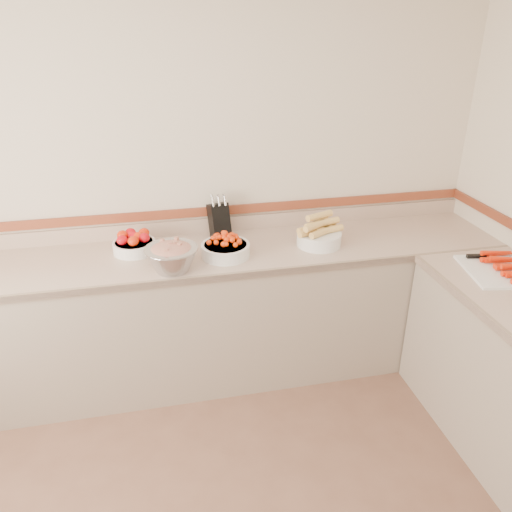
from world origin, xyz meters
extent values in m
plane|color=beige|center=(0.00, 2.00, 1.30)|extent=(4.00, 0.00, 4.00)
cube|color=#C4A58E|center=(0.00, 1.68, 0.88)|extent=(4.00, 0.65, 0.04)
cube|color=#A09180|center=(0.00, 1.68, 0.43)|extent=(4.00, 0.63, 0.86)
cube|color=gray|center=(0.00, 1.36, 0.88)|extent=(4.00, 0.02, 0.04)
cube|color=#C4A58E|center=(0.00, 1.99, 0.95)|extent=(4.00, 0.02, 0.10)
cube|color=brown|center=(0.00, 1.99, 1.05)|extent=(4.00, 0.02, 0.06)
cube|color=black|center=(0.22, 1.90, 1.01)|extent=(0.15, 0.17, 0.24)
cylinder|color=silver|center=(0.18, 1.87, 1.16)|extent=(0.02, 0.03, 0.06)
cylinder|color=silver|center=(0.22, 1.87, 1.16)|extent=(0.02, 0.03, 0.06)
cylinder|color=silver|center=(0.26, 1.87, 1.16)|extent=(0.02, 0.03, 0.06)
cylinder|color=silver|center=(0.18, 1.90, 1.16)|extent=(0.02, 0.03, 0.06)
cylinder|color=silver|center=(0.22, 1.90, 1.16)|extent=(0.02, 0.03, 0.06)
cylinder|color=silver|center=(0.26, 1.90, 1.16)|extent=(0.02, 0.03, 0.06)
cylinder|color=silver|center=(0.18, 1.92, 1.16)|extent=(0.02, 0.03, 0.06)
cylinder|color=silver|center=(0.22, 1.92, 1.16)|extent=(0.02, 0.03, 0.06)
cylinder|color=silver|center=(0.26, 1.92, 1.16)|extent=(0.02, 0.03, 0.06)
cylinder|color=white|center=(-0.33, 1.78, 0.93)|extent=(0.26, 0.26, 0.07)
torus|color=white|center=(-0.33, 1.78, 0.96)|extent=(0.26, 0.26, 0.01)
cylinder|color=white|center=(-0.33, 1.78, 0.96)|extent=(0.23, 0.23, 0.01)
ellipsoid|color=red|center=(-0.39, 1.74, 1.00)|extent=(0.07, 0.07, 0.06)
ellipsoid|color=red|center=(-0.33, 1.71, 1.00)|extent=(0.07, 0.07, 0.06)
ellipsoid|color=red|center=(-0.26, 1.75, 1.00)|extent=(0.07, 0.07, 0.06)
ellipsoid|color=red|center=(-0.39, 1.82, 1.00)|extent=(0.07, 0.07, 0.06)
ellipsoid|color=red|center=(-0.33, 1.79, 1.00)|extent=(0.07, 0.07, 0.06)
ellipsoid|color=red|center=(-0.26, 1.83, 1.00)|extent=(0.07, 0.07, 0.06)
ellipsoid|color=red|center=(-0.35, 1.85, 1.00)|extent=(0.07, 0.07, 0.06)
ellipsoid|color=red|center=(-0.30, 1.77, 1.00)|extent=(0.07, 0.07, 0.06)
cylinder|color=white|center=(0.21, 1.60, 0.94)|extent=(0.30, 0.30, 0.08)
torus|color=white|center=(0.21, 1.60, 0.97)|extent=(0.30, 0.30, 0.01)
cylinder|color=white|center=(0.21, 1.60, 0.97)|extent=(0.26, 0.26, 0.01)
sphere|color=#F73908|center=(0.28, 1.60, 1.01)|extent=(0.03, 0.03, 0.03)
sphere|color=#F73908|center=(0.21, 1.58, 1.02)|extent=(0.03, 0.03, 0.03)
sphere|color=#F73908|center=(0.22, 1.70, 1.00)|extent=(0.03, 0.03, 0.03)
sphere|color=#F73908|center=(0.24, 1.59, 1.02)|extent=(0.03, 0.03, 0.03)
sphere|color=#F73908|center=(0.21, 1.62, 1.03)|extent=(0.03, 0.03, 0.03)
sphere|color=#F73908|center=(0.12, 1.60, 1.01)|extent=(0.03, 0.03, 0.03)
sphere|color=#F73908|center=(0.22, 1.54, 1.03)|extent=(0.03, 0.03, 0.03)
sphere|color=#F73908|center=(0.22, 1.66, 1.02)|extent=(0.03, 0.03, 0.03)
sphere|color=#F73908|center=(0.27, 1.67, 1.00)|extent=(0.03, 0.03, 0.03)
sphere|color=#F73908|center=(0.22, 1.60, 1.03)|extent=(0.03, 0.03, 0.03)
sphere|color=#F73908|center=(0.20, 1.61, 1.04)|extent=(0.03, 0.03, 0.03)
sphere|color=#F73908|center=(0.23, 1.65, 1.02)|extent=(0.03, 0.03, 0.03)
sphere|color=#F73908|center=(0.27, 1.63, 1.02)|extent=(0.03, 0.03, 0.03)
sphere|color=#F73908|center=(0.21, 1.65, 1.02)|extent=(0.03, 0.03, 0.03)
sphere|color=#F73908|center=(0.28, 1.65, 1.01)|extent=(0.03, 0.03, 0.03)
sphere|color=#F73908|center=(0.15, 1.53, 1.00)|extent=(0.03, 0.03, 0.03)
sphere|color=#F73908|center=(0.22, 1.60, 1.05)|extent=(0.03, 0.03, 0.03)
sphere|color=#F73908|center=(0.24, 1.55, 1.02)|extent=(0.03, 0.03, 0.03)
sphere|color=#F73908|center=(0.21, 1.61, 1.04)|extent=(0.03, 0.03, 0.03)
sphere|color=#F73908|center=(0.14, 1.61, 1.01)|extent=(0.03, 0.03, 0.03)
sphere|color=#F73908|center=(0.21, 1.59, 1.05)|extent=(0.03, 0.03, 0.03)
sphere|color=#F73908|center=(0.24, 1.67, 1.01)|extent=(0.03, 0.03, 0.03)
sphere|color=#F73908|center=(0.11, 1.59, 1.00)|extent=(0.03, 0.03, 0.03)
sphere|color=#F73908|center=(0.23, 1.53, 1.01)|extent=(0.03, 0.03, 0.03)
sphere|color=#F73908|center=(0.15, 1.56, 1.01)|extent=(0.03, 0.03, 0.03)
sphere|color=#F73908|center=(0.15, 1.55, 1.01)|extent=(0.03, 0.03, 0.03)
sphere|color=#F73908|center=(0.20, 1.57, 1.03)|extent=(0.03, 0.03, 0.03)
sphere|color=#F73908|center=(0.17, 1.55, 1.02)|extent=(0.03, 0.03, 0.03)
sphere|color=#F73908|center=(0.24, 1.57, 1.02)|extent=(0.03, 0.03, 0.03)
sphere|color=#F73908|center=(0.18, 1.51, 1.00)|extent=(0.03, 0.03, 0.03)
sphere|color=#F73908|center=(0.21, 1.60, 1.03)|extent=(0.03, 0.03, 0.03)
sphere|color=#F73908|center=(0.14, 1.58, 1.01)|extent=(0.03, 0.03, 0.03)
sphere|color=#F73908|center=(0.21, 1.59, 1.03)|extent=(0.03, 0.03, 0.03)
sphere|color=#F73908|center=(0.17, 1.63, 1.02)|extent=(0.03, 0.03, 0.03)
sphere|color=#F73908|center=(0.28, 1.56, 1.01)|extent=(0.03, 0.03, 0.03)
sphere|color=#F73908|center=(0.15, 1.57, 1.01)|extent=(0.03, 0.03, 0.03)
sphere|color=#F73908|center=(0.23, 1.59, 1.02)|extent=(0.03, 0.03, 0.03)
sphere|color=#F73908|center=(0.31, 1.58, 1.00)|extent=(0.03, 0.03, 0.03)
sphere|color=#F73908|center=(0.15, 1.68, 1.00)|extent=(0.03, 0.03, 0.03)
cylinder|color=white|center=(0.82, 1.63, 0.94)|extent=(0.28, 0.28, 0.08)
torus|color=white|center=(0.82, 1.63, 0.98)|extent=(0.29, 0.29, 0.01)
cylinder|color=#FBC568|center=(0.76, 1.61, 1.00)|extent=(0.19, 0.11, 0.04)
cylinder|color=#FBC568|center=(0.82, 1.59, 1.00)|extent=(0.19, 0.13, 0.04)
cylinder|color=#FBC568|center=(0.88, 1.62, 1.00)|extent=(0.19, 0.09, 0.04)
cylinder|color=#FBC568|center=(0.77, 1.67, 1.00)|extent=(0.19, 0.12, 0.04)
cylinder|color=#FBC568|center=(0.86, 1.68, 1.00)|extent=(0.19, 0.07, 0.04)
cylinder|color=#FBC568|center=(0.80, 1.63, 1.05)|extent=(0.19, 0.12, 0.04)
cylinder|color=#FBC568|center=(0.86, 1.64, 1.05)|extent=(0.19, 0.09, 0.04)
cylinder|color=#FBC568|center=(0.83, 1.66, 1.09)|extent=(0.19, 0.11, 0.04)
cylinder|color=#FBC568|center=(0.78, 1.60, 1.05)|extent=(0.18, 0.13, 0.04)
cylinder|color=#B2B2BA|center=(-0.12, 1.47, 0.97)|extent=(0.30, 0.30, 0.14)
torus|color=#B2B2BA|center=(-0.12, 1.47, 1.04)|extent=(0.31, 0.31, 0.01)
ellipsoid|color=#CC175E|center=(-0.12, 1.47, 1.03)|extent=(0.25, 0.25, 0.08)
cube|color=#CC175E|center=(-0.12, 1.46, 1.06)|extent=(0.03, 0.03, 0.02)
cube|color=#B6D166|center=(-0.11, 1.39, 1.04)|extent=(0.03, 0.03, 0.02)
cube|color=#CC175E|center=(-0.11, 1.48, 1.06)|extent=(0.03, 0.03, 0.02)
cube|color=#B6D166|center=(-0.08, 1.54, 1.06)|extent=(0.03, 0.03, 0.02)
cube|color=#CC175E|center=(-0.14, 1.41, 1.06)|extent=(0.02, 0.02, 0.02)
cube|color=#B6D166|center=(-0.07, 1.46, 1.06)|extent=(0.03, 0.03, 0.02)
cube|color=#CC175E|center=(-0.16, 1.55, 1.05)|extent=(0.03, 0.03, 0.02)
cube|color=#B6D166|center=(-0.14, 1.46, 1.05)|extent=(0.02, 0.02, 0.02)
cube|color=#CC175E|center=(-0.09, 1.48, 1.07)|extent=(0.03, 0.03, 0.02)
cube|color=#B6D166|center=(-0.12, 1.48, 1.06)|extent=(0.02, 0.02, 0.02)
cube|color=#CC175E|center=(-0.11, 1.47, 1.05)|extent=(0.02, 0.02, 0.02)
cube|color=#B6D166|center=(-0.11, 1.47, 1.05)|extent=(0.03, 0.03, 0.02)
cube|color=#CC175E|center=(-0.12, 1.45, 1.05)|extent=(0.03, 0.03, 0.02)
cube|color=#B6D166|center=(-0.11, 1.47, 1.05)|extent=(0.03, 0.03, 0.02)
cone|color=#F42A08|center=(1.78, 1.05, 0.93)|extent=(0.21, 0.07, 0.03)
cone|color=#F42A08|center=(1.78, 1.08, 0.96)|extent=(0.21, 0.07, 0.03)
cone|color=#F42A08|center=(1.78, 1.11, 0.93)|extent=(0.21, 0.07, 0.03)
cone|color=#F42A08|center=(1.78, 1.15, 0.93)|extent=(0.21, 0.07, 0.03)
cone|color=#F42A08|center=(1.78, 1.18, 0.96)|extent=(0.21, 0.07, 0.03)
cone|color=#F42A08|center=(1.78, 1.21, 0.93)|extent=(0.21, 0.07, 0.03)
cube|color=silver|center=(1.83, 1.22, 0.92)|extent=(0.22, 0.08, 0.00)
cube|color=black|center=(1.67, 1.22, 0.93)|extent=(0.12, 0.05, 0.02)
camera|label=1|loc=(-0.19, -1.13, 2.22)|focal=35.00mm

